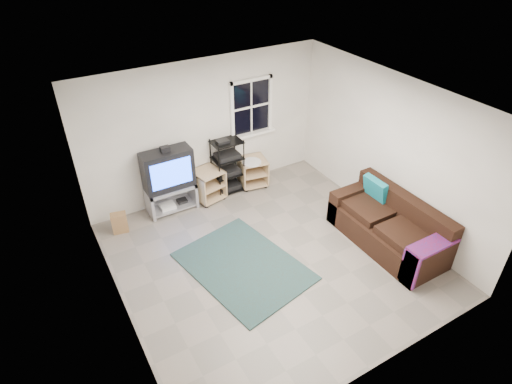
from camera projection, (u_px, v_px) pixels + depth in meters
room at (251, 111)px, 8.04m from camera, size 4.60×4.62×4.60m
tv_unit at (168, 176)px, 7.55m from camera, size 0.88×0.44×1.30m
av_rack at (228, 169)px, 8.19m from camera, size 0.56×0.40×1.11m
side_table_left at (207, 183)px, 8.07m from camera, size 0.61×0.61×0.61m
side_table_right at (252, 170)px, 8.47m from camera, size 0.60×0.60×0.60m
sofa at (389, 227)px, 6.98m from camera, size 0.89×2.00×0.91m
shag_rug at (243, 266)px, 6.67m from camera, size 1.80×2.22×0.02m
paper_bag at (120, 223)px, 7.30m from camera, size 0.28×0.21×0.37m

